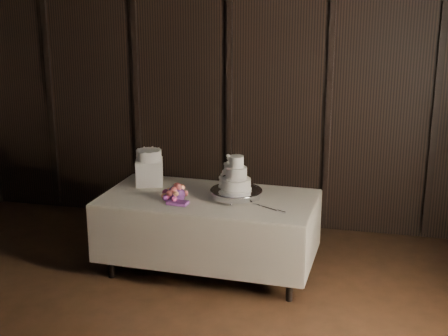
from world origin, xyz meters
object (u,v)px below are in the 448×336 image
(cake_stand, at_px, (236,195))
(bouquet, at_px, (176,193))
(box_pedestal, at_px, (149,172))
(small_cake, at_px, (149,155))
(wedding_cake, at_px, (233,177))
(display_table, at_px, (209,231))

(cake_stand, relative_size, bouquet, 1.21)
(box_pedestal, distance_m, small_cake, 0.17)
(wedding_cake, relative_size, small_cake, 1.30)
(display_table, height_order, cake_stand, cake_stand)
(display_table, xyz_separation_m, box_pedestal, (-0.67, 0.25, 0.47))
(box_pedestal, bearing_deg, display_table, -20.49)
(display_table, bearing_deg, cake_stand, 0.98)
(cake_stand, relative_size, wedding_cake, 1.50)
(wedding_cake, xyz_separation_m, small_cake, (-0.91, 0.27, 0.08))
(wedding_cake, bearing_deg, box_pedestal, 170.61)
(display_table, bearing_deg, bouquet, -147.70)
(cake_stand, xyz_separation_m, box_pedestal, (-0.94, 0.26, 0.08))
(wedding_cake, distance_m, bouquet, 0.55)
(display_table, distance_m, box_pedestal, 0.86)
(bouquet, bearing_deg, display_table, 30.00)
(small_cake, bearing_deg, display_table, -20.49)
(display_table, distance_m, cake_stand, 0.47)
(bouquet, relative_size, box_pedestal, 1.53)
(display_table, distance_m, wedding_cake, 0.61)
(display_table, height_order, wedding_cake, wedding_cake)
(display_table, relative_size, wedding_cake, 6.30)
(display_table, xyz_separation_m, cake_stand, (0.27, -0.01, 0.39))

